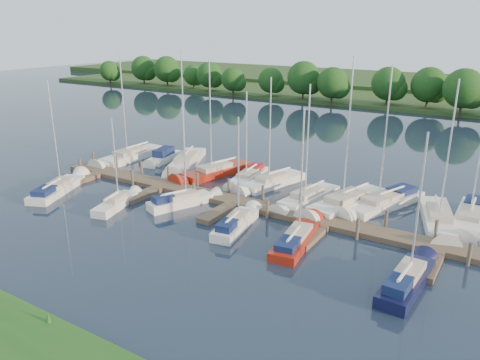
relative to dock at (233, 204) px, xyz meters
The scene contains 23 objects.
ground 7.31m from the dock, 90.00° to the right, with size 260.00×260.00×0.00m, color #171E2F.
dock is the anchor object (origin of this frame).
mooring_pilings 1.19m from the dock, 90.00° to the left, with size 38.24×2.84×2.00m.
far_shore 67.69m from the dock, 90.00° to the left, with size 180.00×30.00×0.60m, color #29431A.
distant_hill 92.69m from the dock, 90.00° to the left, with size 220.00×40.00×1.40m, color #314B20.
treeline 54.89m from the dock, 89.15° to the left, with size 146.57×9.36×8.17m.
sailboat_n_0 18.52m from the dock, 161.69° to the left, with size 2.34×9.62×12.31m.
motorboat 15.87m from the dock, 152.09° to the left, with size 2.56×5.86×1.78m.
sailboat_n_2 13.24m from the dock, 145.39° to the left, with size 5.59×9.74×12.50m.
sailboat_n_3 8.61m from the dock, 135.82° to the left, with size 4.17×9.35×11.81m.
sailboat_n_4 7.08m from the dock, 110.88° to the left, with size 2.35×7.11×8.98m.
sailboat_n_5 6.27m from the dock, 88.14° to the left, with size 3.74×8.26×10.52m.
sailboat_n_6 6.32m from the dock, 39.66° to the left, with size 3.03×8.21×10.49m.
sailboat_n_7 9.27m from the dock, 30.13° to the left, with size 4.54×10.11×12.74m.
sailboat_n_8 12.37m from the dock, 31.42° to the left, with size 5.04×9.47×12.02m.
sailboat_n_9 16.07m from the dock, 18.92° to the left, with size 4.15×8.97×11.35m.
sailboat_n_10 18.53m from the dock, 21.95° to the left, with size 2.06×8.46×10.74m.
sailboat_s_0 16.35m from the dock, 161.35° to the right, with size 4.42×8.06×10.28m.
sailboat_s_1 9.66m from the dock, 148.01° to the right, with size 2.60×5.98×7.82m.
sailboat_s_2 4.30m from the dock, 151.87° to the right, with size 3.62×6.46×8.62m.
sailboat_s_3 4.35m from the dock, 53.87° to the right, with size 2.49×6.76×8.71m.
sailboat_s_4 8.17m from the dock, 24.07° to the right, with size 2.65×7.73×9.68m.
sailboat_s_5 16.20m from the dock, 18.82° to the right, with size 2.08×7.31×9.51m.
Camera 1 is at (19.69, -23.20, 14.45)m, focal length 35.00 mm.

